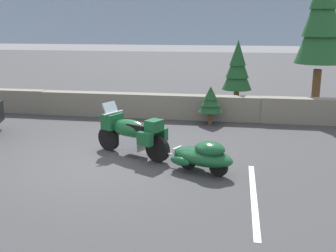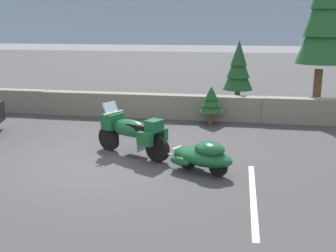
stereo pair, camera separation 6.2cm
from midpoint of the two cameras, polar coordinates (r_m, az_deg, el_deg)
The scene contains 9 objects.
ground_plane at distance 10.35m, azimuth -8.54°, elevation -4.96°, with size 80.00×80.00×0.00m, color #38383A.
stone_guard_wall at distance 14.93m, azimuth -1.61°, elevation 2.81°, with size 24.00×0.56×0.88m.
distant_ridgeline at distance 104.50m, azimuth 8.44°, elevation 16.47°, with size 240.00×80.00×16.00m, color #7F93AD.
touring_motorcycle at distance 10.60m, azimuth -4.86°, elevation -0.89°, with size 2.13×1.34×1.33m.
car_shaped_trailer at distance 9.45m, azimuth 5.03°, elevation -4.10°, with size 2.13×1.31×0.76m.
pine_tree_tall at distance 16.27m, azimuth 20.82°, elevation 14.20°, with size 1.76×1.76×5.81m.
pine_tree_secondary at distance 15.83m, azimuth 9.81°, elevation 7.92°, with size 1.12×1.12×2.73m.
pine_sapling_near at distance 13.96m, azimuth 6.11°, elevation 3.51°, with size 0.83×0.83×1.30m.
parking_stripe_marker at distance 8.47m, azimuth 11.87°, elevation -9.51°, with size 0.12×3.60×0.01m, color silver.
Camera 2 is at (3.19, -9.27, 3.35)m, focal length 44.15 mm.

